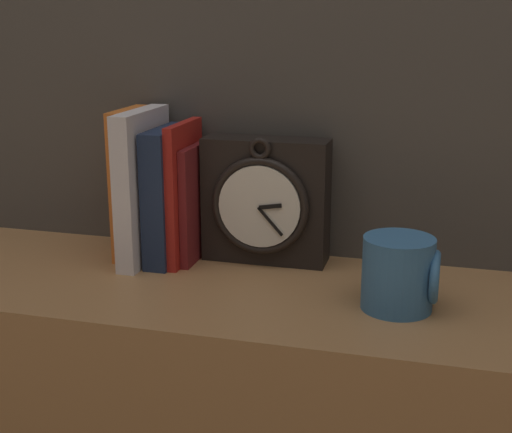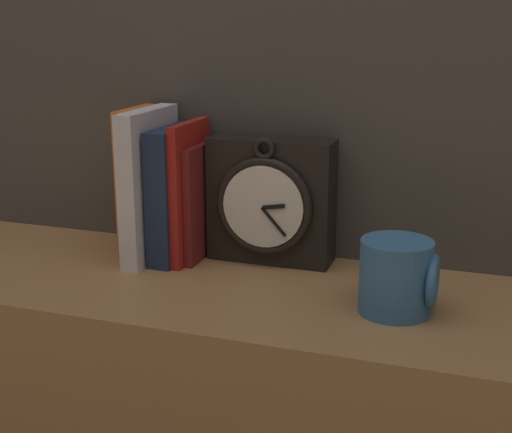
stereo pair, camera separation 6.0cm
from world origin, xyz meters
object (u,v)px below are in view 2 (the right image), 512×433
(book_slot3_red, at_px, (191,192))
(book_slot4_maroon, at_px, (201,202))
(clock, at_px, (270,201))
(book_slot0_orange, at_px, (140,181))
(book_slot2_navy, at_px, (175,194))
(book_slot1_white, at_px, (150,185))
(mug, at_px, (398,277))

(book_slot3_red, height_order, book_slot4_maroon, book_slot3_red)
(clock, bearing_deg, book_slot0_orange, -174.22)
(book_slot2_navy, distance_m, book_slot3_red, 0.03)
(book_slot1_white, relative_size, book_slot2_navy, 1.13)
(book_slot1_white, relative_size, book_slot4_maroon, 1.30)
(clock, relative_size, book_slot3_red, 0.92)
(book_slot4_maroon, bearing_deg, book_slot1_white, -164.00)
(book_slot4_maroon, xyz_separation_m, mug, (0.32, -0.12, -0.04))
(clock, height_order, book_slot0_orange, book_slot0_orange)
(book_slot0_orange, relative_size, book_slot2_navy, 1.12)
(clock, distance_m, book_slot1_white, 0.19)
(clock, bearing_deg, book_slot3_red, -167.00)
(book_slot4_maroon, bearing_deg, book_slot2_navy, -163.65)
(clock, height_order, book_slot4_maroon, clock)
(book_slot3_red, bearing_deg, book_slot1_white, -167.56)
(book_slot2_navy, xyz_separation_m, book_slot3_red, (0.03, 0.00, 0.00))
(book_slot0_orange, bearing_deg, mug, -15.27)
(book_slot0_orange, xyz_separation_m, book_slot1_white, (0.03, -0.02, 0.00))
(clock, bearing_deg, book_slot1_white, -167.19)
(book_slot2_navy, distance_m, book_slot4_maroon, 0.04)
(clock, height_order, book_slot2_navy, book_slot2_navy)
(clock, relative_size, book_slot4_maroon, 1.11)
(clock, distance_m, book_slot0_orange, 0.21)
(book_slot2_navy, bearing_deg, book_slot0_orange, 171.35)
(book_slot3_red, distance_m, mug, 0.35)
(clock, distance_m, book_slot4_maroon, 0.11)
(book_slot1_white, height_order, book_slot4_maroon, book_slot1_white)
(book_slot0_orange, bearing_deg, book_slot2_navy, -8.65)
(book_slot0_orange, bearing_deg, book_slot3_red, -4.08)
(clock, bearing_deg, mug, -32.51)
(mug, bearing_deg, clock, 147.49)
(book_slot3_red, height_order, mug, book_slot3_red)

